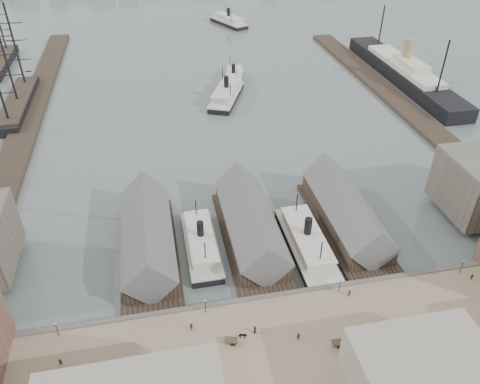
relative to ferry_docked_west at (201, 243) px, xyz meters
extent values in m
plane|color=#546160|center=(13.00, -15.27, -2.20)|extent=(900.00, 900.00, 0.00)
cube|color=gray|center=(13.00, -35.27, -1.20)|extent=(180.00, 30.00, 2.00)
cube|color=#59544C|center=(13.00, -20.47, -1.05)|extent=(180.00, 1.20, 2.30)
cube|color=#2D231C|center=(-55.00, 84.73, -1.40)|extent=(10.00, 220.00, 1.60)
cube|color=#2D231C|center=(91.00, 74.73, -1.40)|extent=(10.00, 180.00, 1.60)
cube|color=#2D231C|center=(-13.00, 0.73, -1.60)|extent=(14.00, 42.00, 1.20)
cube|color=#2D231C|center=(-13.00, 1.73, 1.50)|extent=(12.00, 36.00, 5.00)
cube|color=#59595B|center=(-13.00, 1.73, 4.10)|extent=(12.60, 37.00, 12.60)
cube|color=#2D231C|center=(13.00, 0.73, -1.60)|extent=(14.00, 42.00, 1.20)
cube|color=#2D231C|center=(13.00, 1.73, 1.50)|extent=(12.00, 36.00, 5.00)
cube|color=#59595B|center=(13.00, 1.73, 4.10)|extent=(12.60, 37.00, 12.60)
cube|color=#2D231C|center=(39.00, 0.73, -1.60)|extent=(14.00, 42.00, 1.20)
cube|color=#2D231C|center=(39.00, 1.73, 1.50)|extent=(12.00, 36.00, 5.00)
cube|color=#59595B|center=(39.00, 1.73, 4.10)|extent=(12.60, 37.00, 12.60)
cube|color=gray|center=(33.00, -47.27, 4.80)|extent=(24.00, 16.00, 10.00)
cylinder|color=black|center=(-32.00, -22.27, 1.60)|extent=(0.16, 0.16, 3.60)
sphere|color=silver|center=(-32.00, -22.27, 3.50)|extent=(0.44, 0.44, 0.44)
cylinder|color=black|center=(-2.00, -22.27, 1.60)|extent=(0.16, 0.16, 3.60)
sphere|color=silver|center=(-2.00, -22.27, 3.50)|extent=(0.44, 0.44, 0.44)
cylinder|color=black|center=(28.00, -22.27, 1.60)|extent=(0.16, 0.16, 3.60)
sphere|color=silver|center=(28.00, -22.27, 3.50)|extent=(0.44, 0.44, 0.44)
cylinder|color=black|center=(58.00, -22.27, 1.60)|extent=(0.16, 0.16, 3.60)
sphere|color=silver|center=(58.00, -22.27, 3.50)|extent=(0.44, 0.44, 0.44)
cube|color=black|center=(0.00, 0.00, -1.36)|extent=(7.52, 26.32, 1.69)
cube|color=silver|center=(0.00, 0.00, -0.13)|extent=(7.90, 26.32, 0.47)
cube|color=silver|center=(0.00, 0.00, 1.18)|extent=(6.11, 18.80, 2.07)
cube|color=silver|center=(0.00, 0.00, 2.50)|extent=(6.58, 20.68, 0.38)
cylinder|color=black|center=(0.00, 0.00, 4.56)|extent=(1.69, 1.69, 4.23)
cylinder|color=black|center=(0.00, 8.46, 4.38)|extent=(0.28, 0.28, 5.64)
cylinder|color=black|center=(0.00, -8.46, 4.38)|extent=(0.28, 0.28, 5.64)
cube|color=black|center=(26.00, -5.25, -1.26)|extent=(8.37, 29.31, 1.88)
cube|color=silver|center=(26.00, -5.25, 0.10)|extent=(8.79, 29.31, 0.52)
cube|color=silver|center=(26.00, -5.25, 1.57)|extent=(6.80, 20.93, 2.30)
cube|color=silver|center=(26.00, -5.25, 3.03)|extent=(7.33, 23.03, 0.42)
cylinder|color=black|center=(26.00, -5.25, 5.33)|extent=(1.88, 1.88, 4.71)
cylinder|color=black|center=(26.00, 4.17, 5.12)|extent=(0.31, 0.31, 6.28)
cylinder|color=black|center=(26.00, -14.67, 5.12)|extent=(0.31, 0.31, 6.28)
cube|color=black|center=(22.70, 90.43, -1.23)|extent=(19.81, 31.39, 1.95)
cube|color=silver|center=(22.70, 90.43, 0.19)|extent=(20.21, 31.55, 0.54)
cube|color=silver|center=(22.70, 90.43, 1.71)|extent=(14.94, 22.75, 2.39)
cube|color=silver|center=(22.70, 90.43, 3.23)|extent=(16.28, 24.96, 0.43)
cylinder|color=black|center=(22.70, 90.43, 5.61)|extent=(1.95, 1.95, 4.89)
cylinder|color=black|center=(22.70, 100.20, 5.40)|extent=(0.33, 0.33, 6.51)
cylinder|color=black|center=(22.70, 80.66, 5.40)|extent=(0.33, 0.33, 6.51)
cube|color=black|center=(29.04, 108.00, -1.38)|extent=(13.51, 26.74, 1.65)
cube|color=silver|center=(29.04, 108.00, -0.18)|extent=(13.86, 26.83, 0.46)
cube|color=silver|center=(29.04, 108.00, 1.10)|extent=(10.35, 19.28, 2.02)
cube|color=silver|center=(29.04, 108.00, 2.39)|extent=(11.25, 21.17, 0.37)
cylinder|color=black|center=(29.04, 108.00, 4.41)|extent=(1.65, 1.65, 4.13)
cylinder|color=black|center=(29.04, 116.27, 4.23)|extent=(0.28, 0.28, 5.51)
cylinder|color=black|center=(29.04, 99.73, 4.23)|extent=(0.28, 0.28, 5.51)
cube|color=black|center=(43.83, 200.96, -1.26)|extent=(19.85, 30.24, 1.89)
cube|color=silver|center=(43.83, 200.96, 0.11)|extent=(20.23, 30.41, 0.53)
cube|color=silver|center=(43.83, 200.96, 1.58)|extent=(14.93, 21.94, 2.31)
cube|color=silver|center=(43.83, 200.96, 3.05)|extent=(16.28, 24.07, 0.42)
cylinder|color=black|center=(43.83, 200.96, 5.36)|extent=(1.89, 1.89, 4.73)
cylinder|color=black|center=(43.83, 210.42, 5.15)|extent=(0.32, 0.32, 6.30)
cylinder|color=black|center=(43.83, 191.51, 5.15)|extent=(0.32, 0.32, 6.30)
cube|color=black|center=(-60.58, 98.81, -0.42)|extent=(8.92, 51.54, 3.57)
cube|color=#2D231C|center=(-60.58, 98.81, 1.66)|extent=(8.42, 46.38, 0.59)
cylinder|color=black|center=(-60.58, 98.81, 17.62)|extent=(0.79, 0.79, 33.70)
cylinder|color=black|center=(-60.58, 116.85, 17.62)|extent=(0.79, 0.79, 33.70)
cube|color=black|center=(-77.93, 151.86, -0.55)|extent=(8.28, 45.98, 3.31)
cube|color=#2D231C|center=(-77.93, 151.86, 1.38)|extent=(7.82, 41.38, 0.55)
cube|color=black|center=(105.00, 96.14, 0.73)|extent=(12.72, 92.95, 5.87)
cube|color=silver|center=(105.00, 96.14, 4.65)|extent=(10.76, 53.81, 1.96)
cube|color=silver|center=(105.00, 91.25, 7.09)|extent=(7.83, 19.57, 2.94)
cylinder|color=tan|center=(105.00, 96.14, 11.50)|extent=(4.31, 4.31, 9.78)
imported|color=black|center=(-31.28, -31.35, 0.55)|extent=(1.72, 1.64, 1.50)
cube|color=#3F2D21|center=(-33.68, -32.35, 0.70)|extent=(2.98, 2.38, 0.25)
cylinder|color=black|center=(-33.41, -32.99, 0.35)|extent=(1.05, 0.50, 1.10)
cylinder|color=black|center=(-33.95, -31.70, 0.35)|extent=(1.05, 0.50, 1.10)
imported|color=black|center=(4.39, -30.35, 0.52)|extent=(1.86, 1.21, 1.44)
cube|color=#3F2D21|center=(1.89, -31.05, 0.70)|extent=(2.91, 2.15, 0.25)
cylinder|color=black|center=(2.08, -31.73, 0.35)|extent=(1.08, 0.38, 1.10)
cylinder|color=black|center=(1.70, -30.38, 0.35)|extent=(1.08, 0.38, 1.10)
imported|color=black|center=(25.12, -35.77, 0.52)|extent=(1.24, 1.44, 1.44)
cube|color=#3F2D21|center=(22.52, -35.79, 0.70)|extent=(2.61, 1.52, 0.25)
cylinder|color=black|center=(22.53, -36.49, 0.35)|extent=(1.10, 0.09, 1.10)
cylinder|color=black|center=(22.52, -35.09, 0.35)|extent=(1.10, 0.09, 1.10)
imported|color=black|center=(-30.86, -29.37, 0.66)|extent=(0.75, 0.67, 1.72)
imported|color=black|center=(-5.46, -26.06, 0.62)|extent=(1.22, 0.97, 1.64)
imported|color=black|center=(7.10, -29.43, 0.70)|extent=(0.74, 0.98, 1.81)
imported|color=black|center=(15.23, -32.84, 0.71)|extent=(0.74, 0.60, 1.83)
imported|color=black|center=(29.87, -23.86, 0.61)|extent=(1.00, 0.99, 1.63)
imported|color=black|center=(50.14, -36.77, 0.61)|extent=(1.17, 1.17, 1.63)
imported|color=black|center=(59.34, -24.76, 0.60)|extent=(0.99, 0.88, 1.61)
camera|label=1|loc=(-8.21, -89.37, 77.92)|focal=35.00mm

